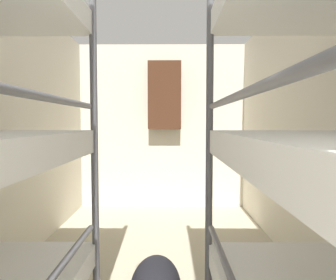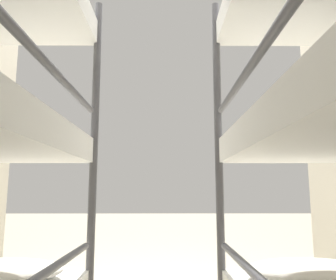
{
  "view_description": "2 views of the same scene",
  "coord_description": "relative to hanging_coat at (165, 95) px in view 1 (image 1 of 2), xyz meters",
  "views": [
    {
      "loc": [
        0.11,
        0.5,
        1.17
      ],
      "look_at": [
        0.09,
        3.69,
        0.98
      ],
      "focal_mm": 32.0,
      "sensor_mm": 36.0,
      "label": 1
    },
    {
      "loc": [
        -0.06,
        2.4,
        0.83
      ],
      "look_at": [
        -0.07,
        0.42,
        1.14
      ],
      "focal_mm": 35.0,
      "sensor_mm": 36.0,
      "label": 2
    }
  ],
  "objects": [
    {
      "name": "hanging_coat",
      "position": [
        0.0,
        0.0,
        0.0
      ],
      "size": [
        0.44,
        0.12,
        0.9
      ],
      "color": "#472819"
    },
    {
      "name": "wall_back",
      "position": [
        -0.04,
        0.15,
        -0.42
      ],
      "size": [
        2.37,
        0.06,
        2.23
      ],
      "color": "beige",
      "rests_on": "ground_plane"
    }
  ]
}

